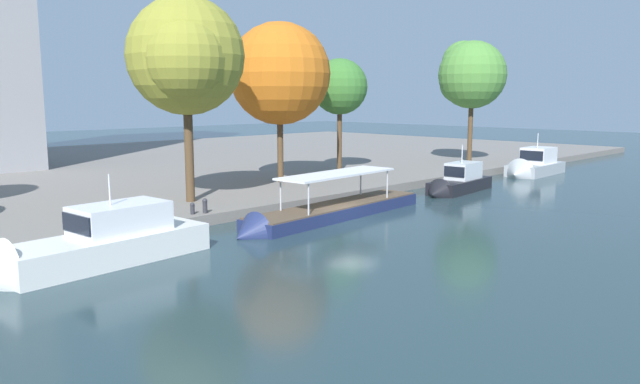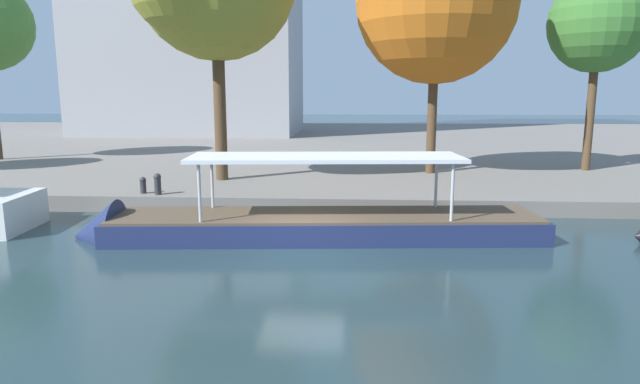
{
  "view_description": "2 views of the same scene",
  "coord_description": "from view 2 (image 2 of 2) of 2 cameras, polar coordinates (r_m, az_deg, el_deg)",
  "views": [
    {
      "loc": [
        -25.72,
        -22.94,
        7.12
      ],
      "look_at": [
        -1.69,
        0.96,
        1.85
      ],
      "focal_mm": 34.01,
      "sensor_mm": 36.0,
      "label": 1
    },
    {
      "loc": [
        1.44,
        -15.16,
        4.59
      ],
      "look_at": [
        0.26,
        4.47,
        1.0
      ],
      "focal_mm": 30.21,
      "sensor_mm": 36.0,
      "label": 2
    }
  ],
  "objects": [
    {
      "name": "mooring_bollard_0",
      "position": [
        22.43,
        -16.83,
        0.9
      ],
      "size": [
        0.3,
        0.3,
        0.86
      ],
      "color": "#2D2D33",
      "rests_on": "dock_promenade"
    },
    {
      "name": "mooring_bollard_1",
      "position": [
        22.9,
        -18.24,
        0.76
      ],
      "size": [
        0.27,
        0.27,
        0.68
      ],
      "color": "#2D2D33",
      "rests_on": "dock_promenade"
    },
    {
      "name": "tour_boat_2",
      "position": [
        17.51,
        -2.71,
        -4.13
      ],
      "size": [
        15.19,
        3.72,
        3.78
      ],
      "rotation": [
        0.0,
        0.0,
        3.22
      ],
      "color": "navy",
      "rests_on": "ground_plane"
    },
    {
      "name": "ground_plane",
      "position": [
        15.91,
        -1.92,
        -6.45
      ],
      "size": [
        220.0,
        220.0,
        0.0
      ],
      "primitive_type": "plane",
      "color": "#23383D"
    },
    {
      "name": "tree_5",
      "position": [
        31.9,
        27.22,
        15.67
      ],
      "size": [
        4.91,
        4.91,
        9.94
      ],
      "color": "#4C3823",
      "rests_on": "dock_promenade"
    },
    {
      "name": "dock_promenade",
      "position": [
        47.92,
        1.71,
        5.2
      ],
      "size": [
        120.0,
        55.0,
        0.63
      ],
      "primitive_type": "cube",
      "color": "slate",
      "rests_on": "ground_plane"
    }
  ]
}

